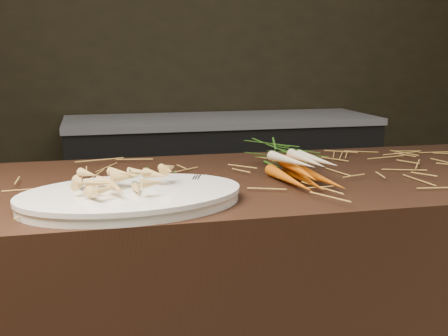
# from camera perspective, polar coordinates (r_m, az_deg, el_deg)

# --- Properties ---
(back_counter) EXTENTS (1.82, 0.62, 0.84)m
(back_counter) POSITION_cam_1_polar(r_m,az_deg,el_deg) (3.40, -0.23, -1.81)
(back_counter) COLOR black
(back_counter) RESTS_ON ground
(straw_bedding) EXTENTS (1.40, 0.60, 0.02)m
(straw_bedding) POSITION_cam_1_polar(r_m,az_deg,el_deg) (1.45, 5.30, -0.48)
(straw_bedding) COLOR #A97A3A
(straw_bedding) RESTS_ON main_counter
(root_veg_bunch) EXTENTS (0.15, 0.44, 0.08)m
(root_veg_bunch) POSITION_cam_1_polar(r_m,az_deg,el_deg) (1.47, 6.28, 0.91)
(root_veg_bunch) COLOR #CD6A18
(root_veg_bunch) RESTS_ON main_counter
(serving_platter) EXTENTS (0.50, 0.37, 0.02)m
(serving_platter) POSITION_cam_1_polar(r_m,az_deg,el_deg) (1.19, -9.38, -3.12)
(serving_platter) COLOR white
(serving_platter) RESTS_ON main_counter
(roasted_veg_heap) EXTENTS (0.25, 0.20, 0.05)m
(roasted_veg_heap) POSITION_cam_1_polar(r_m,az_deg,el_deg) (1.18, -9.45, -1.32)
(roasted_veg_heap) COLOR #A3793E
(roasted_veg_heap) RESTS_ON serving_platter
(serving_fork) EXTENTS (0.07, 0.17, 0.00)m
(serving_fork) POSITION_cam_1_polar(r_m,az_deg,el_deg) (1.21, -1.51, -2.00)
(serving_fork) COLOR silver
(serving_fork) RESTS_ON serving_platter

